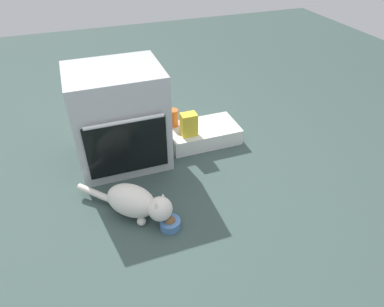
{
  "coord_description": "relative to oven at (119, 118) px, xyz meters",
  "views": [
    {
      "loc": [
        -0.21,
        -1.63,
        1.56
      ],
      "look_at": [
        0.39,
        0.05,
        0.25
      ],
      "focal_mm": 31.69,
      "sensor_mm": 36.0,
      "label": 1
    }
  ],
  "objects": [
    {
      "name": "snack_bag",
      "position": [
        0.51,
        -0.04,
        -0.14
      ],
      "size": [
        0.12,
        0.09,
        0.18
      ],
      "primitive_type": "cube",
      "color": "yellow",
      "rests_on": "pantry_cabinet"
    },
    {
      "name": "sauce_jar",
      "position": [
        0.44,
        0.13,
        -0.16
      ],
      "size": [
        0.08,
        0.08,
        0.14
      ],
      "primitive_type": "cylinder",
      "color": "#D16023",
      "rests_on": "pantry_cabinet"
    },
    {
      "name": "oven",
      "position": [
        0.0,
        0.0,
        0.0
      ],
      "size": [
        0.63,
        0.56,
        0.72
      ],
      "color": "#B7BABF",
      "rests_on": "ground"
    },
    {
      "name": "food_bowl",
      "position": [
        0.13,
        -0.77,
        -0.32
      ],
      "size": [
        0.13,
        0.13,
        0.08
      ],
      "color": "#4C7AB7",
      "rests_on": "ground"
    },
    {
      "name": "cat",
      "position": [
        -0.03,
        -0.61,
        -0.24
      ],
      "size": [
        0.53,
        0.52,
        0.22
      ],
      "rotation": [
        0.0,
        0.0,
        -0.78
      ],
      "color": "silver",
      "rests_on": "ground"
    },
    {
      "name": "pantry_cabinet",
      "position": [
        0.65,
        0.03,
        -0.29
      ],
      "size": [
        0.56,
        0.33,
        0.13
      ],
      "primitive_type": "cube",
      "color": "white",
      "rests_on": "ground"
    },
    {
      "name": "ground",
      "position": [
        0.0,
        -0.48,
        -0.36
      ],
      "size": [
        8.0,
        8.0,
        0.0
      ],
      "primitive_type": "plane",
      "color": "#384C47"
    }
  ]
}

